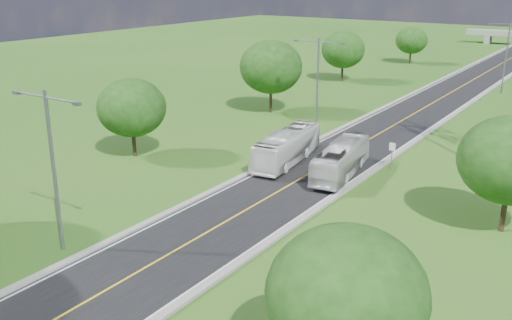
{
  "coord_description": "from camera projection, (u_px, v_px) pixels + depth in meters",
  "views": [
    {
      "loc": [
        21.79,
        -7.72,
        16.33
      ],
      "look_at": [
        -0.85,
        25.82,
        3.0
      ],
      "focal_mm": 40.0,
      "sensor_mm": 36.0,
      "label": 1
    }
  ],
  "objects": [
    {
      "name": "tree_le",
      "position": [
        412.0,
        40.0,
        106.27
      ],
      "size": [
        5.88,
        5.88,
        6.84
      ],
      "color": "black",
      "rests_on": "ground"
    },
    {
      "name": "tree_rb",
      "position": [
        511.0,
        160.0,
        36.33
      ],
      "size": [
        6.72,
        6.72,
        7.82
      ],
      "color": "black",
      "rests_on": "ground"
    },
    {
      "name": "streetlight_near_left",
      "position": [
        52.0,
        158.0,
        33.54
      ],
      "size": [
        5.9,
        0.25,
        10.0
      ],
      "color": "slate",
      "rests_on": "ground"
    },
    {
      "name": "road",
      "position": [
        432.0,
        103.0,
        74.71
      ],
      "size": [
        8.0,
        150.0,
        0.06
      ],
      "primitive_type": "cube",
      "color": "black",
      "rests_on": "ground"
    },
    {
      "name": "tree_ld",
      "position": [
        343.0,
        50.0,
        88.5
      ],
      "size": [
        6.72,
        6.72,
        7.82
      ],
      "color": "black",
      "rests_on": "ground"
    },
    {
      "name": "ground",
      "position": [
        417.0,
        112.0,
        70.0
      ],
      "size": [
        260.0,
        260.0,
        0.0
      ],
      "primitive_type": "plane",
      "color": "#275919",
      "rests_on": "ground"
    },
    {
      "name": "tree_ra",
      "position": [
        346.0,
        294.0,
        21.74
      ],
      "size": [
        6.3,
        6.3,
        7.33
      ],
      "color": "black",
      "rests_on": "ground"
    },
    {
      "name": "tree_lc",
      "position": [
        271.0,
        67.0,
        68.35
      ],
      "size": [
        7.56,
        7.56,
        8.79
      ],
      "color": "black",
      "rests_on": "ground"
    },
    {
      "name": "streetlight_far_right",
      "position": [
        507.0,
        51.0,
        79.13
      ],
      "size": [
        5.9,
        0.25,
        10.0
      ],
      "color": "slate",
      "rests_on": "ground"
    },
    {
      "name": "curb_right",
      "position": [
        466.0,
        107.0,
        72.43
      ],
      "size": [
        0.5,
        150.0,
        0.22
      ],
      "primitive_type": "cube",
      "color": "gray",
      "rests_on": "ground"
    },
    {
      "name": "streetlight_mid_left",
      "position": [
        318.0,
        77.0,
        59.52
      ],
      "size": [
        5.9,
        0.25,
        10.0
      ],
      "color": "slate",
      "rests_on": "ground"
    },
    {
      "name": "curb_left",
      "position": [
        401.0,
        99.0,
        76.95
      ],
      "size": [
        0.5,
        150.0,
        0.22
      ],
      "primitive_type": "cube",
      "color": "gray",
      "rests_on": "ground"
    },
    {
      "name": "speed_limit_sign",
      "position": [
        392.0,
        151.0,
        49.4
      ],
      "size": [
        0.55,
        0.09,
        2.4
      ],
      "color": "slate",
      "rests_on": "ground"
    },
    {
      "name": "tree_lb",
      "position": [
        132.0,
        108.0,
        51.85
      ],
      "size": [
        6.3,
        6.3,
        7.33
      ],
      "color": "black",
      "rests_on": "ground"
    },
    {
      "name": "bus_inbound",
      "position": [
        287.0,
        147.0,
        50.96
      ],
      "size": [
        3.8,
        10.65,
        2.9
      ],
      "primitive_type": "imported",
      "rotation": [
        0.0,
        0.0,
        0.13
      ],
      "color": "white",
      "rests_on": "road"
    },
    {
      "name": "bus_outbound",
      "position": [
        341.0,
        159.0,
        47.73
      ],
      "size": [
        3.83,
        10.13,
        2.76
      ],
      "primitive_type": "imported",
      "rotation": [
        0.0,
        0.0,
        3.3
      ],
      "color": "silver",
      "rests_on": "road"
    }
  ]
}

